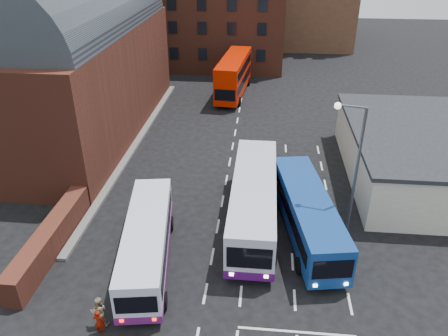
# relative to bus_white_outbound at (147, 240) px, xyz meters

# --- Properties ---
(ground) EXTENTS (180.00, 180.00, 0.00)m
(ground) POSITION_rel_bus_white_outbound_xyz_m (3.80, -1.49, -1.70)
(ground) COLOR black
(railway_station) EXTENTS (12.00, 28.00, 16.00)m
(railway_station) POSITION_rel_bus_white_outbound_xyz_m (-11.70, 19.51, 5.94)
(railway_station) COLOR #602B1E
(railway_station) RESTS_ON ground
(forecourt_wall) EXTENTS (1.20, 10.00, 1.80)m
(forecourt_wall) POSITION_rel_bus_white_outbound_xyz_m (-6.40, 0.51, -0.80)
(forecourt_wall) COLOR #602B1E
(forecourt_wall) RESTS_ON ground
(cream_building) EXTENTS (10.40, 16.40, 4.25)m
(cream_building) POSITION_rel_bus_white_outbound_xyz_m (18.80, 12.51, 0.46)
(cream_building) COLOR beige
(cream_building) RESTS_ON ground
(brick_terrace) EXTENTS (22.00, 10.00, 11.00)m
(brick_terrace) POSITION_rel_bus_white_outbound_xyz_m (-2.20, 44.51, 3.80)
(brick_terrace) COLOR brown
(brick_terrace) RESTS_ON ground
(castle_keep) EXTENTS (22.00, 22.00, 12.00)m
(castle_keep) POSITION_rel_bus_white_outbound_xyz_m (9.80, 64.51, 4.30)
(castle_keep) COLOR brown
(castle_keep) RESTS_ON ground
(bus_white_outbound) EXTENTS (3.99, 10.78, 2.87)m
(bus_white_outbound) POSITION_rel_bus_white_outbound_xyz_m (0.00, 0.00, 0.00)
(bus_white_outbound) COLOR silver
(bus_white_outbound) RESTS_ON ground
(bus_white_inbound) EXTENTS (3.20, 12.62, 3.44)m
(bus_white_inbound) POSITION_rel_bus_white_outbound_xyz_m (6.20, 4.71, 0.34)
(bus_white_inbound) COLOR silver
(bus_white_inbound) RESTS_ON ground
(bus_blue) EXTENTS (4.40, 11.47, 3.05)m
(bus_blue) POSITION_rel_bus_white_outbound_xyz_m (9.76, 3.72, 0.11)
(bus_blue) COLOR navy
(bus_blue) RESTS_ON ground
(bus_red_double) EXTENTS (3.75, 11.88, 4.67)m
(bus_red_double) POSITION_rel_bus_white_outbound_xyz_m (2.72, 31.65, 0.79)
(bus_red_double) COLOR red
(bus_red_double) RESTS_ON ground
(street_lamp) EXTENTS (1.87, 0.64, 9.31)m
(street_lamp) POSITION_rel_bus_white_outbound_xyz_m (12.08, 3.74, 3.92)
(street_lamp) COLOR #4A4D4F
(street_lamp) RESTS_ON ground
(pedestrian_red) EXTENTS (0.58, 0.40, 1.52)m
(pedestrian_red) POSITION_rel_bus_white_outbound_xyz_m (-1.10, -5.51, -0.93)
(pedestrian_red) COLOR #741103
(pedestrian_red) RESTS_ON ground
(pedestrian_beige) EXTENTS (0.94, 0.77, 1.79)m
(pedestrian_beige) POSITION_rel_bus_white_outbound_xyz_m (-1.28, -4.95, -0.80)
(pedestrian_beige) COLOR tan
(pedestrian_beige) RESTS_ON ground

